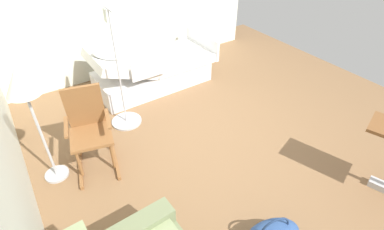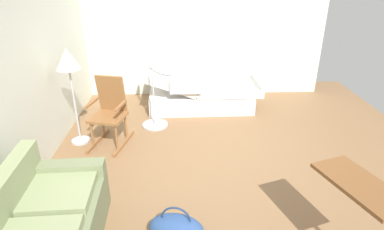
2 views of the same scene
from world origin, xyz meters
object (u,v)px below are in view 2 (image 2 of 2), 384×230
rocking_chair (110,112)px  duffel_bag (176,229)px  overbed_table (361,217)px  floor_lamp (68,66)px  iv_pole (155,112)px  hospital_bed (201,93)px

rocking_chair → duffel_bag: (-2.08, -1.01, -0.35)m
rocking_chair → overbed_table: rocking_chair is taller
overbed_table → floor_lamp: bearing=52.6°
duffel_bag → iv_pole: iv_pole is taller
overbed_table → duffel_bag: 1.69m
hospital_bed → iv_pole: bearing=131.2°
hospital_bed → overbed_table: 3.84m
rocking_chair → overbed_table: size_ratio=1.19×
duffel_bag → floor_lamp: bearing=36.0°
rocking_chair → iv_pole: bearing=-50.2°
hospital_bed → floor_lamp: 2.52m
hospital_bed → duffel_bag: size_ratio=3.42×
overbed_table → iv_pole: bearing=34.4°
hospital_bed → iv_pole: iv_pole is taller
hospital_bed → iv_pole: (-0.74, 0.84, -0.05)m
hospital_bed → rocking_chair: bearing=130.6°
overbed_table → iv_pole: (2.91, 2.00, -0.28)m
overbed_table → duffel_bag: bearing=79.1°
overbed_table → duffel_bag: size_ratio=1.43×
floor_lamp → iv_pole: (0.52, -1.14, -0.98)m
iv_pole → rocking_chair: bearing=129.8°
hospital_bed → floor_lamp: (-1.26, 1.98, 0.93)m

